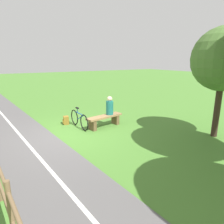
{
  "coord_description": "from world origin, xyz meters",
  "views": [
    {
      "loc": [
        2.48,
        7.32,
        2.93
      ],
      "look_at": [
        -1.24,
        1.27,
        1.07
      ],
      "focal_mm": 32.49,
      "sensor_mm": 36.0,
      "label": 1
    }
  ],
  "objects_px": {
    "bench": "(104,119)",
    "tree_by_path": "(224,60)",
    "backpack": "(66,120)",
    "bicycle": "(79,119)",
    "person_seated": "(110,106)"
  },
  "relations": [
    {
      "from": "backpack",
      "to": "person_seated",
      "type": "bearing_deg",
      "value": 143.48
    },
    {
      "from": "person_seated",
      "to": "bicycle",
      "type": "xyz_separation_m",
      "value": [
        1.29,
        -0.46,
        -0.52
      ]
    },
    {
      "from": "bench",
      "to": "bicycle",
      "type": "distance_m",
      "value": 1.11
    },
    {
      "from": "person_seated",
      "to": "backpack",
      "type": "xyz_separation_m",
      "value": [
        1.64,
        -1.21,
        -0.7
      ]
    },
    {
      "from": "tree_by_path",
      "to": "backpack",
      "type": "bearing_deg",
      "value": -45.27
    },
    {
      "from": "bicycle",
      "to": "person_seated",
      "type": "bearing_deg",
      "value": 67.49
    },
    {
      "from": "backpack",
      "to": "tree_by_path",
      "type": "distance_m",
      "value": 6.88
    },
    {
      "from": "bicycle",
      "to": "backpack",
      "type": "relative_size",
      "value": 4.48
    },
    {
      "from": "bench",
      "to": "bicycle",
      "type": "bearing_deg",
      "value": -37.48
    },
    {
      "from": "bench",
      "to": "person_seated",
      "type": "bearing_deg",
      "value": -180.0
    },
    {
      "from": "bench",
      "to": "tree_by_path",
      "type": "relative_size",
      "value": 0.44
    },
    {
      "from": "bench",
      "to": "backpack",
      "type": "distance_m",
      "value": 1.85
    },
    {
      "from": "person_seated",
      "to": "tree_by_path",
      "type": "bearing_deg",
      "value": 120.77
    },
    {
      "from": "bench",
      "to": "backpack",
      "type": "bearing_deg",
      "value": -53.3
    },
    {
      "from": "person_seated",
      "to": "bicycle",
      "type": "relative_size",
      "value": 0.49
    }
  ]
}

